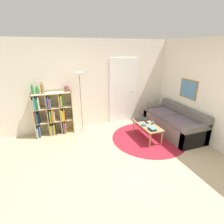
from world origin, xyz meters
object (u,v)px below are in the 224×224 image
cup (153,123)px  laptop (142,119)px  bottle_right (42,89)px  bottle_left (32,90)px  bowl (144,125)px  vase_on_shelf (67,89)px  couch (174,123)px  bookshelf (52,114)px  coffee_table (147,126)px  bottle_middle (37,90)px  floor_lamp (80,84)px

cup → laptop: bearing=107.9°
cup → bottle_right: bottle_right is taller
bottle_left → bottle_right: bearing=-0.3°
bowl → vase_on_shelf: vase_on_shelf is taller
laptop → bowl: 0.39m
couch → bottle_right: size_ratio=6.39×
laptop → cup: size_ratio=4.64×
bookshelf → bottle_right: bottle_right is taller
bowl → bottle_left: (-2.64, 1.19, 0.89)m
vase_on_shelf → bottle_right: bearing=-178.5°
bookshelf → coffee_table: 2.66m
laptop → bookshelf: bearing=160.7°
laptop → bottle_middle: (-2.67, 0.84, 0.88)m
laptop → cup: (0.12, -0.37, 0.03)m
floor_lamp → bottle_middle: floor_lamp is taller
bottle_middle → bookshelf: bearing=-0.6°
cup → couch: bearing=6.0°
couch → vase_on_shelf: bearing=158.5°
couch → vase_on_shelf: (-2.85, 1.12, 1.01)m
floor_lamp → coffee_table: bearing=-35.9°
bookshelf → bowl: (2.25, -1.21, -0.17)m
bookshelf → bottle_middle: 0.76m
floor_lamp → bookshelf: bearing=176.5°
bookshelf → couch: 3.52m
floor_lamp → cup: 2.25m
bottle_left → bookshelf: bearing=2.6°
bottle_middle → couch: bearing=-17.4°
cup → bowl: bearing=179.0°
laptop → bottle_right: (-2.54, 0.82, 0.92)m
floor_lamp → bottle_middle: 1.11m
laptop → bottle_right: bearing=162.2°
bookshelf → bottle_left: (-0.39, -0.02, 0.73)m
bottle_left → floor_lamp: bearing=-1.5°
coffee_table → laptop: size_ratio=2.59×
cup → vase_on_shelf: 2.52m
couch → laptop: size_ratio=5.01×
floor_lamp → bottle_left: (-1.22, 0.03, -0.06)m
coffee_table → vase_on_shelf: 2.42m
bookshelf → couch: bearing=-18.8°
laptop → bottle_left: size_ratio=1.40×
couch → bottle_middle: size_ratio=9.09×
couch → bookshelf: bearing=161.2°
couch → coffee_table: 0.95m
bottle_right → vase_on_shelf: (0.62, 0.02, -0.05)m
couch → cup: (-0.81, -0.08, 0.17)m
coffee_table → bottle_left: bearing=157.4°
cup → bottle_middle: bottle_middle is taller
couch → vase_on_shelf: vase_on_shelf is taller
floor_lamp → coffee_table: floor_lamp is taller
coffee_table → cup: (0.14, -0.04, 0.09)m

